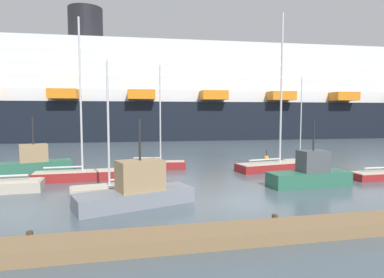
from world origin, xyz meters
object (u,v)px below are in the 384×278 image
sailboat_4 (117,188)px  sailboat_5 (156,164)px  fishing_boat_0 (137,190)px  channel_buoy_0 (266,158)px  sailboat_0 (303,160)px  sailboat_6 (275,164)px  fishing_boat_2 (31,163)px  fishing_boat_1 (310,174)px  cruise_ship (202,98)px  sailboat_1 (76,173)px

sailboat_4 → sailboat_5: bearing=-119.7°
fishing_boat_0 → channel_buoy_0: size_ratio=5.71×
sailboat_0 → sailboat_6: bearing=30.1°
channel_buoy_0 → fishing_boat_2: bearing=-174.9°
fishing_boat_1 → cruise_ship: size_ratio=0.05×
fishing_boat_0 → channel_buoy_0: fishing_boat_0 is taller
sailboat_4 → fishing_boat_0: 2.99m
fishing_boat_1 → cruise_ship: bearing=81.8°
sailboat_6 → fishing_boat_1: size_ratio=2.31×
sailboat_6 → fishing_boat_2: size_ratio=1.95×
sailboat_1 → fishing_boat_2: sailboat_1 is taller
sailboat_0 → fishing_boat_2: (-24.62, 0.78, 0.38)m
channel_buoy_0 → cruise_ship: cruise_ship is taller
sailboat_1 → fishing_boat_1: (15.76, -5.09, 0.27)m
sailboat_6 → sailboat_5: bearing=154.6°
sailboat_6 → sailboat_1: bearing=173.5°
fishing_boat_1 → fishing_boat_2: (-19.93, 9.65, -0.04)m
fishing_boat_1 → cruise_ship: cruise_ship is taller
channel_buoy_0 → sailboat_6: bearing=-107.7°
sailboat_6 → fishing_boat_1: (-0.37, -6.08, 0.23)m
cruise_ship → channel_buoy_0: bearing=-90.0°
fishing_boat_2 → cruise_ship: (23.43, 35.42, 7.04)m
sailboat_1 → cruise_ship: bearing=62.8°
sailboat_5 → sailboat_6: 10.30m
sailboat_5 → fishing_boat_1: sailboat_5 is taller
channel_buoy_0 → sailboat_0: bearing=-47.4°
sailboat_1 → cruise_ship: cruise_ship is taller
sailboat_1 → fishing_boat_0: bearing=-63.1°
fishing_boat_2 → sailboat_6: bearing=-26.8°
sailboat_4 → sailboat_6: sailboat_6 is taller
sailboat_1 → sailboat_5: (6.21, 3.73, -0.06)m
fishing_boat_1 → cruise_ship: 45.75m
fishing_boat_0 → fishing_boat_1: (11.70, 2.42, -0.04)m
fishing_boat_2 → sailboat_1: bearing=-64.4°
sailboat_6 → cruise_ship: 39.79m
sailboat_0 → cruise_ship: 36.98m
sailboat_1 → fishing_boat_2: size_ratio=1.72×
fishing_boat_0 → cruise_ship: (15.20, 47.50, 6.97)m
sailboat_0 → sailboat_1: size_ratio=0.72×
fishing_boat_1 → sailboat_1: bearing=158.3°
sailboat_6 → fishing_boat_0: (-12.08, -8.50, 0.27)m
sailboat_4 → sailboat_6: 14.38m
sailboat_0 → sailboat_1: 20.80m
sailboat_4 → fishing_boat_1: size_ratio=1.40×
channel_buoy_0 → cruise_ship: size_ratio=0.01×
fishing_boat_2 → channel_buoy_0: (22.08, 1.99, -0.50)m
sailboat_4 → sailboat_5: size_ratio=0.89×
sailboat_5 → fishing_boat_0: (-2.15, -11.24, 0.36)m
sailboat_0 → fishing_boat_1: bearing=59.3°
sailboat_0 → fishing_boat_1: 10.04m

